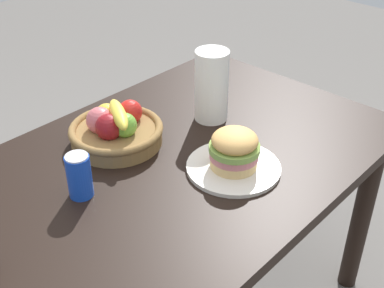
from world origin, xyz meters
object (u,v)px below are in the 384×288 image
fruit_basket (116,129)px  sandwich (234,149)px  soda_can (79,176)px  paper_towel_roll (212,86)px  plate (233,167)px

fruit_basket → sandwich: bearing=-69.2°
soda_can → paper_towel_roll: bearing=1.4°
soda_can → paper_towel_roll: 0.55m
sandwich → fruit_basket: size_ratio=0.50×
sandwich → fruit_basket: 0.38m
plate → fruit_basket: size_ratio=0.94×
plate → sandwich: size_ratio=1.88×
soda_can → fruit_basket: 0.27m
sandwich → soda_can: 0.43m
plate → paper_towel_roll: paper_towel_roll is taller
sandwich → paper_towel_roll: 0.30m
sandwich → paper_towel_roll: (0.18, 0.24, 0.05)m
paper_towel_roll → sandwich: bearing=-126.7°
plate → paper_towel_roll: 0.32m
plate → paper_towel_roll: (0.18, 0.24, 0.11)m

